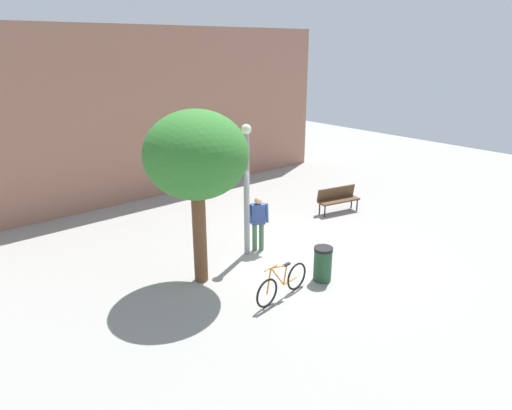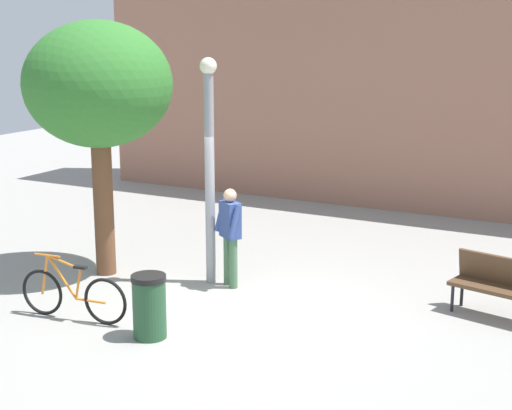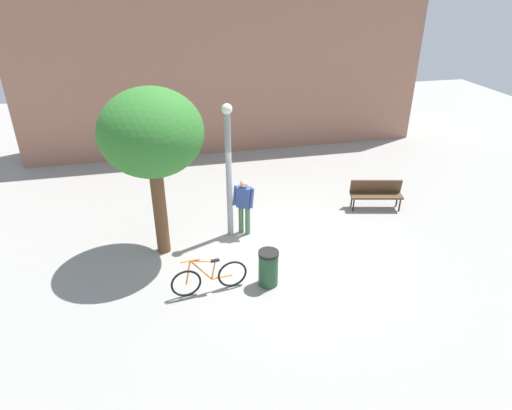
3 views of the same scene
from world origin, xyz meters
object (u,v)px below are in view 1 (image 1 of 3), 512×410
(person_by_lamppost, at_px, (258,220))
(trash_bin, at_px, (323,264))
(park_bench, at_px, (338,197))
(bicycle_orange, at_px, (282,284))
(lamppost, at_px, (247,184))
(plaza_tree, at_px, (196,157))

(person_by_lamppost, relative_size, trash_bin, 1.83)
(park_bench, distance_m, bicycle_orange, 6.42)
(park_bench, bearing_deg, trash_bin, -144.19)
(bicycle_orange, bearing_deg, lamppost, 69.31)
(person_by_lamppost, bearing_deg, lamppost, 175.52)
(lamppost, distance_m, bicycle_orange, 3.13)
(park_bench, bearing_deg, bicycle_orange, -151.78)
(park_bench, xyz_separation_m, trash_bin, (-4.25, -3.07, -0.09))
(person_by_lamppost, relative_size, park_bench, 1.00)
(trash_bin, bearing_deg, bicycle_orange, 178.72)
(lamppost, height_order, plaza_tree, plaza_tree)
(park_bench, height_order, bicycle_orange, bicycle_orange)
(park_bench, bearing_deg, person_by_lamppost, -171.74)
(person_by_lamppost, xyz_separation_m, plaza_tree, (-2.29, -0.41, 2.30))
(lamppost, height_order, park_bench, lamppost)
(park_bench, bearing_deg, plaza_tree, -171.08)
(lamppost, bearing_deg, trash_bin, -78.87)
(lamppost, distance_m, trash_bin, 3.01)
(lamppost, distance_m, person_by_lamppost, 1.22)
(plaza_tree, distance_m, bicycle_orange, 3.64)
(bicycle_orange, bearing_deg, park_bench, 28.22)
(lamppost, xyz_separation_m, person_by_lamppost, (0.40, -0.03, -1.15))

